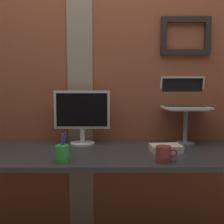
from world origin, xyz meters
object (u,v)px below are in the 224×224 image
at_px(coffee_mug, 164,154).
at_px(laptop, 184,99).
at_px(pen_cup, 62,153).
at_px(monitor, 82,113).

bearing_deg(coffee_mug, laptop, 64.90).
bearing_deg(laptop, pen_cup, -147.35).
height_order(laptop, pen_cup, laptop).
bearing_deg(pen_cup, coffee_mug, -0.03).
bearing_deg(coffee_mug, pen_cup, 179.97).
bearing_deg(monitor, coffee_mug, -42.19).
height_order(pen_cup, coffee_mug, pen_cup).
bearing_deg(monitor, pen_cup, -98.38).
relative_size(monitor, pen_cup, 2.31).
distance_m(monitor, laptop, 0.77).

